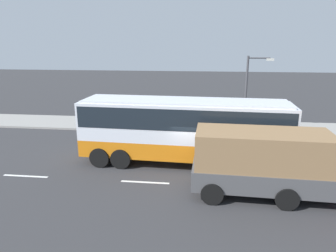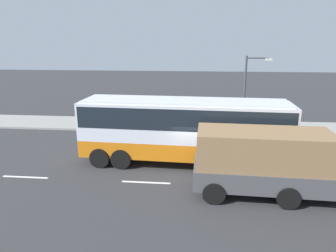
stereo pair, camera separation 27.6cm
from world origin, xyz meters
TOP-DOWN VIEW (x-y plane):
  - ground_plane at (0.00, 0.00)m, footprint 120.00×120.00m
  - sidewalk_curb at (0.00, 8.68)m, footprint 80.00×4.00m
  - lane_centreline at (-0.22, -1.82)m, footprint 28.59×0.16m
  - coach_bus at (-0.68, 0.80)m, footprint 11.49×3.08m
  - cargo_truck at (3.92, -2.48)m, footprint 8.31×2.86m
  - pedestrian_near_curb at (1.47, 7.51)m, footprint 0.32×0.32m
  - pedestrian_at_crossing at (-2.62, 7.14)m, footprint 0.32×0.32m
  - street_lamp at (3.64, 7.11)m, footprint 1.84×0.24m

SIDE VIEW (x-z plane):
  - ground_plane at x=0.00m, z-range 0.00..0.00m
  - lane_centreline at x=-0.22m, z-range 0.00..0.01m
  - sidewalk_curb at x=0.00m, z-range 0.00..0.15m
  - pedestrian_near_curb at x=1.47m, z-range 0.27..1.89m
  - pedestrian_at_crossing at x=-2.62m, z-range 0.29..2.03m
  - cargo_truck at x=3.92m, z-range 0.13..3.08m
  - coach_bus at x=-0.68m, z-range 0.43..4.09m
  - street_lamp at x=3.64m, z-range 0.65..6.26m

